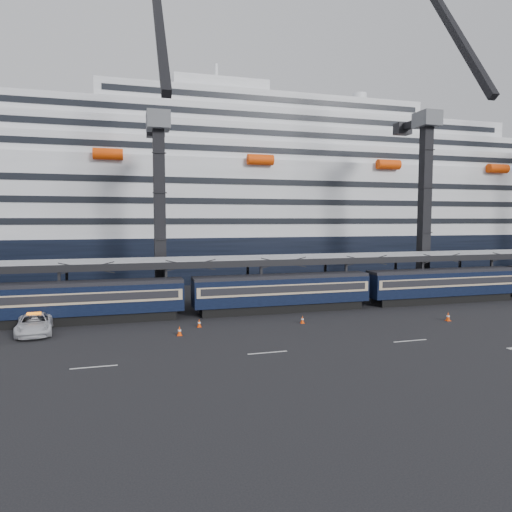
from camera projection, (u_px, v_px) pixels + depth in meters
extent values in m
plane|color=black|center=(403.00, 328.00, 40.97)|extent=(260.00, 260.00, 0.00)
cube|color=beige|center=(94.00, 367.00, 30.07)|extent=(3.00, 0.15, 0.02)
cube|color=beige|center=(267.00, 353.00, 33.33)|extent=(3.00, 0.15, 0.02)
cube|color=beige|center=(410.00, 341.00, 36.59)|extent=(3.00, 0.15, 0.02)
cube|color=black|center=(82.00, 318.00, 42.92)|extent=(17.48, 2.40, 0.90)
cube|color=black|center=(81.00, 299.00, 42.77)|extent=(19.00, 2.80, 2.70)
cube|color=tan|center=(81.00, 296.00, 42.75)|extent=(18.62, 2.92, 1.05)
cube|color=black|center=(81.00, 296.00, 42.75)|extent=(17.86, 2.98, 0.70)
cube|color=black|center=(81.00, 284.00, 42.66)|extent=(19.00, 2.50, 0.35)
cube|color=black|center=(282.00, 307.00, 48.35)|extent=(17.48, 2.40, 0.90)
cube|color=black|center=(282.00, 290.00, 48.21)|extent=(19.00, 2.80, 2.70)
cube|color=tan|center=(282.00, 288.00, 48.19)|extent=(18.62, 2.92, 1.05)
cube|color=black|center=(282.00, 287.00, 48.18)|extent=(17.86, 2.98, 0.70)
cube|color=black|center=(282.00, 276.00, 48.09)|extent=(19.00, 2.50, 0.35)
cube|color=black|center=(442.00, 298.00, 53.79)|extent=(17.48, 2.40, 0.90)
cube|color=black|center=(443.00, 283.00, 53.65)|extent=(19.00, 2.80, 2.70)
cube|color=tan|center=(443.00, 281.00, 53.63)|extent=(18.62, 2.92, 1.05)
cube|color=black|center=(443.00, 280.00, 53.62)|extent=(17.86, 2.98, 0.70)
cube|color=black|center=(443.00, 271.00, 53.53)|extent=(19.00, 2.50, 0.35)
cube|color=#96989E|center=(335.00, 256.00, 53.97)|extent=(130.00, 6.00, 0.25)
cube|color=black|center=(347.00, 261.00, 51.12)|extent=(130.00, 0.25, 0.70)
cube|color=black|center=(325.00, 257.00, 56.87)|extent=(130.00, 0.25, 0.70)
cube|color=black|center=(60.00, 294.00, 43.35)|extent=(0.25, 0.25, 5.40)
cube|color=black|center=(67.00, 285.00, 48.72)|extent=(0.25, 0.25, 5.40)
cube|color=black|center=(166.00, 289.00, 46.06)|extent=(0.25, 0.25, 5.40)
cube|color=black|center=(162.00, 282.00, 51.44)|extent=(0.25, 0.25, 5.40)
cube|color=black|center=(261.00, 285.00, 48.78)|extent=(0.25, 0.25, 5.40)
cube|color=black|center=(248.00, 279.00, 54.15)|extent=(0.25, 0.25, 5.40)
cube|color=black|center=(346.00, 282.00, 51.50)|extent=(0.25, 0.25, 5.40)
cube|color=black|center=(325.00, 276.00, 56.87)|extent=(0.25, 0.25, 5.40)
cube|color=black|center=(422.00, 279.00, 54.22)|extent=(0.25, 0.25, 5.40)
cube|color=black|center=(395.00, 273.00, 59.59)|extent=(0.25, 0.25, 5.40)
cube|color=black|center=(491.00, 276.00, 56.94)|extent=(0.25, 0.25, 5.40)
cube|color=black|center=(460.00, 271.00, 62.31)|extent=(0.25, 0.25, 5.40)
cube|color=black|center=(260.00, 253.00, 84.81)|extent=(200.00, 28.00, 7.00)
cube|color=silver|center=(260.00, 202.00, 84.06)|extent=(190.00, 26.88, 12.00)
cube|color=silver|center=(260.00, 161.00, 83.47)|extent=(160.00, 24.64, 3.00)
cube|color=black|center=(282.00, 151.00, 71.61)|extent=(153.60, 0.12, 0.90)
cube|color=silver|center=(260.00, 144.00, 83.23)|extent=(124.00, 21.84, 3.00)
cube|color=black|center=(279.00, 133.00, 72.71)|extent=(119.04, 0.12, 0.90)
cube|color=silver|center=(260.00, 127.00, 82.99)|extent=(90.00, 19.04, 3.00)
cube|color=black|center=(276.00, 116.00, 73.82)|extent=(86.40, 0.12, 0.90)
cube|color=silver|center=(260.00, 111.00, 82.76)|extent=(56.00, 16.24, 3.00)
cube|color=black|center=(274.00, 99.00, 74.92)|extent=(53.76, 0.12, 0.90)
cube|color=silver|center=(216.00, 93.00, 80.38)|extent=(16.00, 12.00, 2.50)
cylinder|color=silver|center=(359.00, 102.00, 87.96)|extent=(2.80, 2.80, 3.00)
cylinder|color=#F94507|center=(108.00, 154.00, 63.07)|extent=(4.00, 1.60, 1.60)
cylinder|color=#F94507|center=(260.00, 160.00, 69.05)|extent=(4.00, 1.60, 1.60)
cylinder|color=#F94507|center=(388.00, 164.00, 75.03)|extent=(4.00, 1.60, 1.60)
cylinder|color=#F94507|center=(497.00, 169.00, 81.01)|extent=(4.00, 1.60, 1.60)
cube|color=#52565A|center=(161.00, 294.00, 53.68)|extent=(4.50, 4.50, 2.00)
cube|color=black|center=(160.00, 209.00, 52.89)|extent=(1.30, 1.30, 18.00)
cube|color=#52565A|center=(158.00, 121.00, 52.10)|extent=(2.60, 3.20, 2.00)
cube|color=black|center=(161.00, 39.00, 46.00)|extent=(0.90, 12.26, 14.37)
cube|color=black|center=(157.00, 125.00, 54.51)|extent=(0.90, 5.04, 0.90)
cube|color=black|center=(155.00, 131.00, 56.95)|extent=(2.20, 1.60, 1.60)
cube|color=#52565A|center=(422.00, 284.00, 62.24)|extent=(4.50, 4.50, 2.00)
cube|color=black|center=(425.00, 203.00, 61.37)|extent=(1.30, 1.30, 20.00)
cube|color=#52565A|center=(427.00, 119.00, 60.50)|extent=(2.60, 3.20, 2.00)
cube|color=black|center=(460.00, 39.00, 54.35)|extent=(0.90, 12.21, 16.90)
cube|color=black|center=(414.00, 124.00, 63.18)|extent=(0.90, 5.60, 0.90)
cube|color=black|center=(403.00, 129.00, 65.88)|extent=(2.20, 1.60, 1.60)
imported|color=silver|center=(34.00, 324.00, 38.86)|extent=(3.47, 6.33, 1.68)
cube|color=#F94507|center=(180.00, 335.00, 38.30)|extent=(0.41, 0.41, 0.04)
cone|color=#F94507|center=(179.00, 330.00, 38.27)|extent=(0.35, 0.35, 0.78)
cylinder|color=white|center=(179.00, 330.00, 38.27)|extent=(0.29, 0.29, 0.13)
cube|color=#F94507|center=(199.00, 327.00, 41.33)|extent=(0.37, 0.37, 0.04)
cone|color=#F94507|center=(199.00, 323.00, 41.30)|extent=(0.32, 0.32, 0.71)
cylinder|color=white|center=(199.00, 323.00, 41.30)|extent=(0.27, 0.27, 0.12)
cube|color=#F94507|center=(302.00, 323.00, 42.85)|extent=(0.37, 0.37, 0.04)
cone|color=#F94507|center=(302.00, 319.00, 42.82)|extent=(0.31, 0.31, 0.70)
cylinder|color=white|center=(302.00, 319.00, 42.82)|extent=(0.26, 0.26, 0.12)
cube|color=#F94507|center=(448.00, 321.00, 43.89)|extent=(0.44, 0.44, 0.05)
cone|color=#F94507|center=(448.00, 316.00, 43.86)|extent=(0.37, 0.37, 0.83)
cylinder|color=white|center=(448.00, 316.00, 43.86)|extent=(0.31, 0.31, 0.14)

